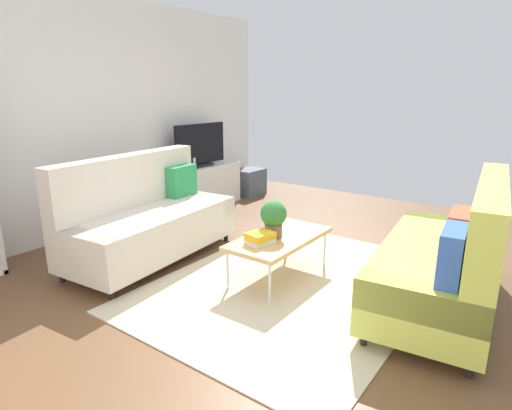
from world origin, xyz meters
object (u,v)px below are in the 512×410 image
(coffee_table, at_px, (280,239))
(tv_console, at_px, (201,187))
(couch_green, at_px, (447,258))
(potted_plant, at_px, (274,217))
(tv, at_px, (200,146))
(vase_0, at_px, (169,165))
(bottle_1, at_px, (194,163))
(couch_beige, at_px, (148,218))
(vase_1, at_px, (177,166))
(table_book_0, at_px, (260,242))
(bottle_0, at_px, (189,164))
(storage_trunk, at_px, (249,182))

(coffee_table, bearing_deg, tv_console, 58.88)
(couch_green, height_order, potted_plant, couch_green)
(coffee_table, xyz_separation_m, tv, (1.44, 2.36, 0.56))
(vase_0, relative_size, bottle_1, 1.17)
(couch_green, height_order, tv_console, couch_green)
(couch_beige, distance_m, vase_0, 1.63)
(coffee_table, bearing_deg, vase_1, 67.42)
(table_book_0, bearing_deg, vase_1, 61.94)
(tv, distance_m, table_book_0, 2.93)
(potted_plant, bearing_deg, bottle_0, 62.21)
(potted_plant, bearing_deg, tv_console, 57.64)
(couch_beige, bearing_deg, coffee_table, 100.14)
(tv_console, xyz_separation_m, vase_0, (-0.58, 0.05, 0.41))
(storage_trunk, bearing_deg, bottle_0, 177.49)
(bottle_0, xyz_separation_m, bottle_1, (0.10, 0.00, -0.00))
(storage_trunk, relative_size, bottle_1, 3.37)
(tv_console, height_order, bottle_0, bottle_0)
(couch_green, xyz_separation_m, vase_0, (0.57, 3.85, 0.28))
(table_book_0, relative_size, vase_1, 1.97)
(table_book_0, distance_m, vase_1, 2.73)
(couch_green, distance_m, bottle_1, 3.90)
(storage_trunk, distance_m, vase_1, 1.61)
(tv_console, distance_m, tv, 0.63)
(table_book_0, distance_m, bottle_1, 2.78)
(coffee_table, bearing_deg, storage_trunk, 41.96)
(tv_console, distance_m, bottle_0, 0.49)
(tv_console, relative_size, bottle_0, 8.55)
(couch_green, bearing_deg, potted_plant, 96.50)
(couch_green, relative_size, storage_trunk, 3.81)
(tv_console, height_order, table_book_0, tv_console)
(tv_console, distance_m, vase_1, 0.57)
(coffee_table, distance_m, vase_1, 2.65)
(vase_0, height_order, bottle_0, vase_0)
(vase_1, bearing_deg, potted_plant, -113.84)
(tv_console, height_order, bottle_1, bottle_1)
(coffee_table, bearing_deg, table_book_0, 172.36)
(tv_console, relative_size, table_book_0, 5.83)
(couch_green, relative_size, tv_console, 1.42)
(bottle_1, bearing_deg, vase_0, 167.71)
(couch_beige, xyz_separation_m, potted_plant, (0.35, -1.38, 0.18))
(couch_beige, xyz_separation_m, couch_green, (0.68, -2.84, 0.01))
(couch_green, relative_size, coffee_table, 1.80)
(potted_plant, xyz_separation_m, bottle_0, (1.21, 2.30, 0.11))
(tv, xyz_separation_m, table_book_0, (-1.70, -2.33, -0.51))
(bottle_0, bearing_deg, storage_trunk, -2.51)
(couch_green, bearing_deg, tv, 66.72)
(couch_beige, relative_size, coffee_table, 1.79)
(vase_1, bearing_deg, vase_0, 180.00)
(couch_beige, xyz_separation_m, vase_0, (1.25, 1.01, 0.29))
(bottle_0, bearing_deg, potted_plant, -117.79)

